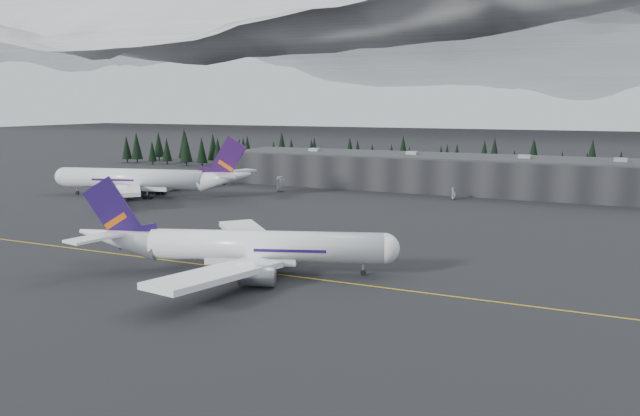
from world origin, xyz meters
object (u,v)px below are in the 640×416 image
at_px(terminal, 438,172).
at_px(gse_vehicle_b, 454,198).
at_px(jet_parked, 150,179).
at_px(gse_vehicle_a, 280,189).
at_px(jet_main, 238,246).

bearing_deg(terminal, gse_vehicle_b, -64.43).
bearing_deg(gse_vehicle_b, jet_parked, -80.46).
relative_size(jet_parked, gse_vehicle_a, 12.72).
bearing_deg(gse_vehicle_b, gse_vehicle_a, -95.24).
relative_size(terminal, jet_parked, 2.27).
height_order(terminal, jet_main, jet_main).
bearing_deg(jet_main, terminal, 68.04).
xyz_separation_m(jet_main, gse_vehicle_b, (16.71, 106.19, -4.34)).
distance_m(jet_main, gse_vehicle_b, 107.59).
distance_m(jet_main, gse_vehicle_a, 109.26).
bearing_deg(jet_main, gse_vehicle_b, 61.71).
bearing_deg(gse_vehicle_a, gse_vehicle_b, -24.11).
xyz_separation_m(jet_parked, gse_vehicle_a, (34.19, 29.74, -5.15)).
relative_size(terminal, gse_vehicle_a, 28.94).
height_order(jet_main, jet_parked, jet_parked).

